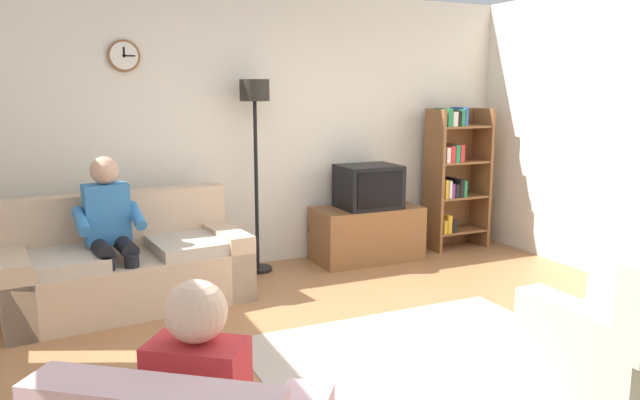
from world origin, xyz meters
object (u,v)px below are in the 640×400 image
at_px(tv_stand, 367,234).
at_px(armchair_near_bookshelf, 622,346).
at_px(tv, 369,186).
at_px(person_on_couch, 110,226).
at_px(floor_lamp, 255,122).
at_px(couch, 127,268).
at_px(bookshelf, 453,174).

bearing_deg(tv_stand, armchair_near_bookshelf, -90.15).
relative_size(tv, person_on_couch, 0.48).
height_order(tv, armchair_near_bookshelf, tv).
relative_size(tv, floor_lamp, 0.32).
xyz_separation_m(couch, person_on_couch, (-0.12, -0.11, 0.39)).
relative_size(couch, floor_lamp, 1.07).
bearing_deg(tv_stand, couch, -171.45).
height_order(tv_stand, floor_lamp, floor_lamp).
bearing_deg(tv_stand, person_on_couch, -169.46).
bearing_deg(person_on_couch, armchair_near_bookshelf, -45.85).
height_order(tv_stand, armchair_near_bookshelf, armchair_near_bookshelf).
height_order(couch, armchair_near_bookshelf, same).
distance_m(armchair_near_bookshelf, person_on_couch, 3.69).
relative_size(floor_lamp, armchair_near_bookshelf, 2.06).
height_order(couch, floor_lamp, floor_lamp).
height_order(bookshelf, person_on_couch, bookshelf).
bearing_deg(tv_stand, tv, -90.00).
bearing_deg(bookshelf, couch, -173.00).
bearing_deg(floor_lamp, couch, -160.01).
bearing_deg(person_on_couch, couch, 42.21).
distance_m(couch, tv, 2.51).
height_order(armchair_near_bookshelf, person_on_couch, person_on_couch).
bearing_deg(armchair_near_bookshelf, bookshelf, 70.48).
height_order(couch, person_on_couch, person_on_couch).
distance_m(couch, armchair_near_bookshelf, 3.67).
xyz_separation_m(couch, floor_lamp, (1.28, 0.47, 1.14)).
xyz_separation_m(tv, armchair_near_bookshelf, (-0.01, -3.09, -0.49)).
bearing_deg(tv_stand, bookshelf, 3.60).
xyz_separation_m(floor_lamp, armchair_near_bookshelf, (1.15, -3.21, -1.16)).
xyz_separation_m(tv_stand, person_on_couch, (-2.56, -0.48, 0.42)).
distance_m(floor_lamp, armchair_near_bookshelf, 3.60).
xyz_separation_m(bookshelf, person_on_couch, (-3.68, -0.55, -0.13)).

